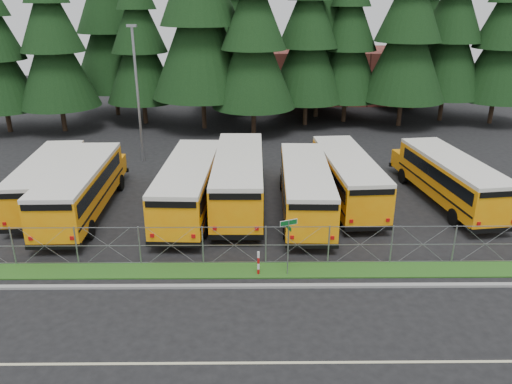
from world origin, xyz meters
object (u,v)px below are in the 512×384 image
bus_5 (305,189)px  striped_bollard (258,263)px  street_sign (288,236)px  bus_0 (50,182)px  light_standard (137,90)px  bus_6 (346,178)px  bus_3 (190,187)px  bus_4 (239,180)px  bus_east (448,180)px  bus_1 (83,189)px

bus_5 → striped_bollard: bus_5 is taller
street_sign → striped_bollard: 1.96m
bus_0 → light_standard: 10.26m
bus_5 → striped_bollard: 7.63m
street_sign → bus_5: bearing=78.2°
bus_5 → striped_bollard: bearing=-110.1°
bus_6 → light_standard: (-14.34, 8.29, 4.00)m
bus_0 → bus_3: 8.82m
bus_4 → bus_east: 12.84m
bus_3 → street_sign: (5.27, -7.44, 0.47)m
bus_0 → bus_5: 15.56m
bus_4 → bus_east: (12.84, 0.25, -0.14)m
bus_3 → bus_6: size_ratio=1.04×
bus_0 → street_sign: bus_0 is taller
bus_0 → bus_east: bus_east is taller
bus_3 → bus_5: bus_3 is taller
striped_bollard → bus_1: bearing=145.1°
bus_1 → street_sign: bus_1 is taller
bus_0 → striped_bollard: bus_0 is taller
bus_0 → striped_bollard: size_ratio=9.09×
light_standard → bus_6: bearing=-30.0°
bus_4 → light_standard: size_ratio=1.22×
bus_east → striped_bollard: 14.61m
bus_4 → bus_6: 6.64m
bus_1 → bus_0: bearing=147.0°
bus_6 → light_standard: 17.04m
bus_3 → bus_6: bus_3 is taller
bus_6 → striped_bollard: size_ratio=9.54×
bus_0 → striped_bollard: bearing=-38.8°
bus_3 → bus_4: (2.87, 0.95, 0.07)m
bus_5 → street_sign: bearing=-100.0°
bus_4 → bus_east: size_ratio=1.10×
bus_4 → striped_bollard: bus_4 is taller
bus_0 → bus_east: (24.43, -0.06, 0.05)m
bus_1 → street_sign: size_ratio=4.15×
street_sign → bus_1: bearing=148.1°
bus_4 → light_standard: (-7.73, 8.89, 3.87)m
bus_east → street_sign: size_ratio=4.03×
bus_0 → street_sign: (14.00, -8.71, 0.60)m
striped_bollard → bus_3: bearing=118.0°
bus_4 → striped_bollard: bearing=-82.3°
bus_0 → light_standard: (3.87, 8.58, 4.07)m
light_standard → striped_bollard: bearing=-63.0°
bus_0 → striped_bollard: 15.35m
bus_0 → bus_5: size_ratio=0.95×
bus_1 → bus_6: bus_1 is taller
striped_bollard → street_sign: bearing=-2.3°
bus_3 → striped_bollard: 8.42m
street_sign → light_standard: light_standard is taller
bus_1 → street_sign: 13.57m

